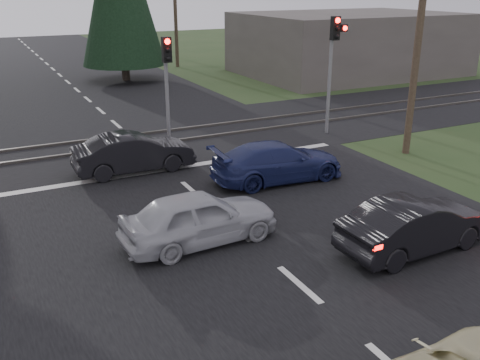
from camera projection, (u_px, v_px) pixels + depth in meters
ground at (299, 285)px, 11.16m from camera, size 120.00×120.00×0.00m
road at (151, 155)px, 19.53m from camera, size 14.00×100.00×0.01m
rail_corridor at (135, 141)px, 21.20m from camera, size 120.00×8.00×0.01m
stop_line at (168, 169)px, 18.02m from camera, size 13.00×0.35×0.00m
rail_near at (141, 145)px, 20.52m from camera, size 120.00×0.12×0.10m
rail_far at (130, 135)px, 21.86m from camera, size 120.00×0.12×0.10m
traffic_signal_right at (334, 53)px, 21.12m from camera, size 0.68×0.48×4.70m
traffic_signal_center at (167, 73)px, 19.54m from camera, size 0.32×0.48×4.10m
utility_pole_near at (421, 20)px, 18.12m from camera, size 1.80×0.26×9.00m
utility_pole_mid at (175, 0)px, 38.22m from camera, size 1.80×0.26×9.00m
building_right at (348, 43)px, 36.48m from camera, size 14.00×10.00×4.00m
dark_hatchback at (415, 225)px, 12.40m from camera, size 3.88×1.48×1.26m
silver_car at (199, 218)px, 12.76m from camera, size 3.87×1.71×1.30m
blue_sedan at (278, 162)px, 16.83m from camera, size 4.35×1.97×1.24m
dark_car_far at (134, 153)px, 17.61m from camera, size 3.92×1.38×1.29m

